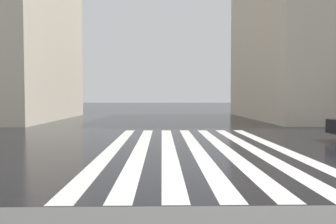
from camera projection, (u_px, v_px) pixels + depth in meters
The scene contains 2 objects.
ground_plane at pixel (262, 172), 8.25m from camera, with size 220.00×220.00×0.00m, color black.
zebra_crossing at pixel (196, 148), 12.23m from camera, with size 13.00×6.50×0.01m.
Camera 1 is at (-8.14, 2.46, 1.84)m, focal length 35.90 mm.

